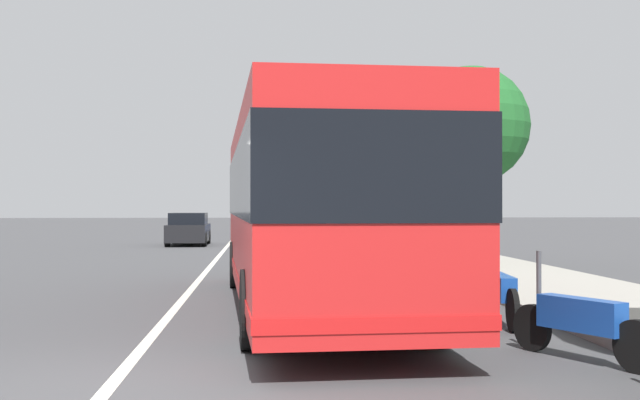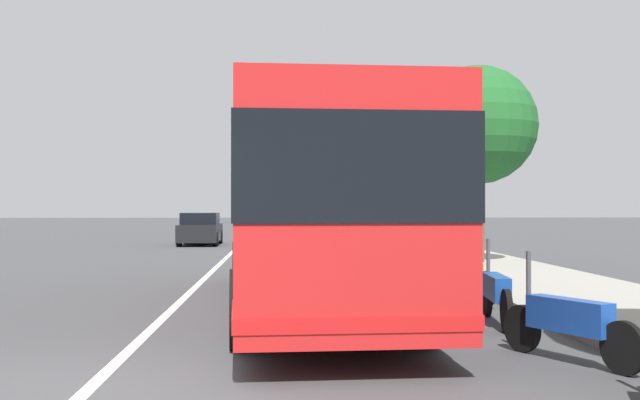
% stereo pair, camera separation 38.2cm
% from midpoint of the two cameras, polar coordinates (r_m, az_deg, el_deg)
% --- Properties ---
extents(ground_plane, '(220.00, 220.00, 0.00)m').
position_cam_midpoint_polar(ground_plane, '(8.31, -14.79, -12.81)').
color(ground_plane, '#424244').
extents(sidewalk_curb, '(110.00, 3.60, 0.14)m').
position_cam_midpoint_polar(sidewalk_curb, '(18.97, 15.46, -5.59)').
color(sidewalk_curb, '#9E998E').
rests_on(sidewalk_curb, ground).
extents(lane_divider_line, '(110.00, 0.16, 0.01)m').
position_cam_midpoint_polar(lane_divider_line, '(18.10, -8.18, -6.06)').
color(lane_divider_line, silver).
rests_on(lane_divider_line, ground).
extents(coach_bus, '(11.89, 3.20, 3.19)m').
position_cam_midpoint_polar(coach_bus, '(13.66, -0.13, -0.26)').
color(coach_bus, red).
rests_on(coach_bus, ground).
extents(motorcycle_angled, '(1.91, 0.98, 1.24)m').
position_cam_midpoint_polar(motorcycle_angled, '(9.57, 18.56, -8.35)').
color(motorcycle_angled, black).
rests_on(motorcycle_angled, ground).
extents(motorcycle_nearest_curb, '(2.28, 0.36, 1.26)m').
position_cam_midpoint_polar(motorcycle_nearest_curb, '(12.34, 13.43, -6.50)').
color(motorcycle_nearest_curb, black).
rests_on(motorcycle_nearest_curb, ground).
extents(motorcycle_by_tree, '(2.07, 0.84, 1.27)m').
position_cam_midpoint_polar(motorcycle_by_tree, '(14.88, 10.75, -5.46)').
color(motorcycle_by_tree, black).
rests_on(motorcycle_by_tree, ground).
extents(car_behind_bus, '(4.04, 2.12, 1.35)m').
position_cam_midpoint_polar(car_behind_bus, '(51.22, -2.43, -1.69)').
color(car_behind_bus, navy).
rests_on(car_behind_bus, ground).
extents(car_side_street, '(4.10, 1.81, 1.46)m').
position_cam_midpoint_polar(car_side_street, '(36.33, -8.32, -2.11)').
color(car_side_street, black).
rests_on(car_side_street, ground).
extents(roadside_tree_mid_block, '(3.47, 3.47, 5.89)m').
position_cam_midpoint_polar(roadside_tree_mid_block, '(23.68, 11.75, 5.26)').
color(roadside_tree_mid_block, brown).
rests_on(roadside_tree_mid_block, ground).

